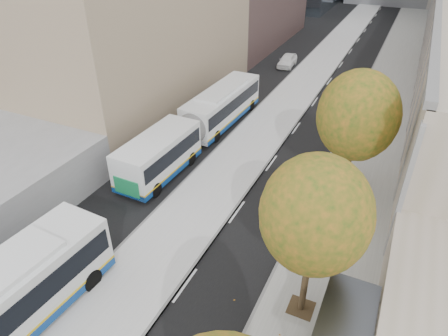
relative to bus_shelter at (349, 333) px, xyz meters
The scene contains 7 objects.
bus_platform 25.96m from the bus_shelter, 111.69° to the left, with size 4.25×150.00×0.15m, color silver.
sidewalk 24.19m from the bus_shelter, 93.72° to the left, with size 4.75×150.00×0.08m, color gray.
bus_shelter is the anchor object (origin of this frame).
tree_c 4.23m from the bus_shelter, 135.67° to the left, with size 4.20×4.20×7.28m.
tree_d 11.70m from the bus_shelter, 100.71° to the left, with size 4.40×4.40×7.60m.
bus_far 19.10m from the bus_shelter, 134.33° to the left, with size 3.01×17.04×2.83m.
distant_car 36.27m from the bus_shelter, 110.75° to the left, with size 1.61×4.01×1.36m, color white.
Camera 1 is at (5.43, 1.21, 14.54)m, focal length 32.00 mm.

